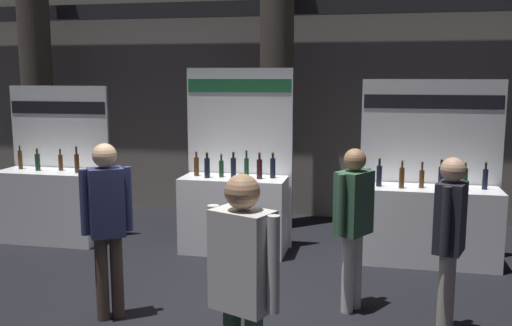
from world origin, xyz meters
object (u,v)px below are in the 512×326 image
Objects in this scene: visitor_6 at (353,215)px; exhibitor_booth_2 at (429,217)px; visitor_1 at (107,217)px; visitor_8 at (449,233)px; exhibitor_booth_0 at (52,200)px; exhibitor_booth_1 at (235,206)px; visitor_7 at (243,278)px.

exhibitor_booth_2 is at bearing -176.43° from visitor_6.
visitor_8 is (3.19, 0.29, -0.05)m from visitor_1.
exhibitor_booth_0 is 3.12m from visitor_1.
exhibitor_booth_0 is 0.90× the size of exhibitor_booth_1.
exhibitor_booth_2 is at bearing 17.23° from visitor_8.
visitor_1 is 0.99× the size of visitor_7.
exhibitor_booth_0 is at bearing -22.25° from visitor_7.
visitor_8 is at bearing -90.64° from exhibitor_booth_2.
visitor_6 is at bearing 82.40° from visitor_8.
exhibitor_booth_0 is 0.96× the size of exhibitor_booth_2.
exhibitor_booth_2 reaches higher than exhibitor_booth_0.
exhibitor_booth_2 is 1.32× the size of visitor_7.
visitor_8 is (0.87, -0.42, -0.01)m from visitor_6.
visitor_7 is at bearing 14.07° from visitor_6.
exhibitor_booth_1 is at bearing -52.23° from visitor_7.
exhibitor_booth_0 is 1.26× the size of visitor_7.
visitor_8 is (2.52, -2.08, 0.36)m from exhibitor_booth_1.
exhibitor_booth_1 is at bearing -178.38° from exhibitor_booth_2.
exhibitor_booth_1 is 1.41× the size of visitor_7.
visitor_7 is at bearing -75.04° from exhibitor_booth_1.
exhibitor_booth_2 is 1.99m from visitor_6.
visitor_7 is 2.28m from visitor_8.
exhibitor_booth_0 is at bearing 97.59° from visitor_1.
visitor_1 is at bearing -105.86° from exhibitor_booth_1.
exhibitor_booth_0 reaches higher than visitor_8.
visitor_1 is at bearing 113.06° from visitor_8.
visitor_7 is at bearing -45.06° from exhibitor_booth_0.
exhibitor_booth_1 reaches higher than exhibitor_booth_2.
exhibitor_booth_1 is 1.06× the size of exhibitor_booth_2.
exhibitor_booth_0 is 1.33× the size of visitor_6.
exhibitor_booth_1 is at bearing -104.32° from visitor_6.
exhibitor_booth_1 is 1.48× the size of visitor_6.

